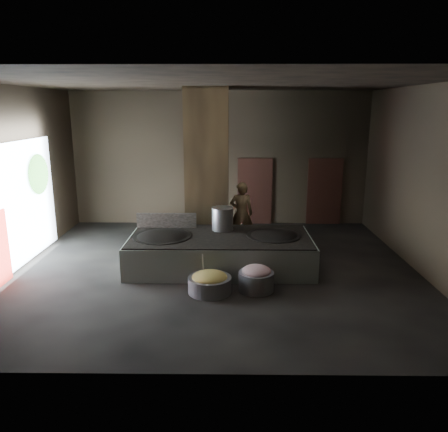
{
  "coord_description": "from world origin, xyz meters",
  "views": [
    {
      "loc": [
        0.34,
        -10.38,
        3.96
      ],
      "look_at": [
        0.19,
        0.49,
        1.25
      ],
      "focal_mm": 35.0,
      "sensor_mm": 36.0,
      "label": 1
    }
  ],
  "objects_px": {
    "wok_right": "(274,238)",
    "veg_basin": "(210,285)",
    "hearth_platform": "(220,252)",
    "wok_left": "(162,239)",
    "meat_basin": "(256,281)",
    "stock_pot": "(222,219)",
    "cook": "(241,213)"
  },
  "relations": [
    {
      "from": "veg_basin",
      "to": "stock_pot",
      "type": "bearing_deg",
      "value": 83.39
    },
    {
      "from": "meat_basin",
      "to": "veg_basin",
      "type": "bearing_deg",
      "value": -173.02
    },
    {
      "from": "veg_basin",
      "to": "meat_basin",
      "type": "height_order",
      "value": "meat_basin"
    },
    {
      "from": "hearth_platform",
      "to": "wok_right",
      "type": "distance_m",
      "value": 1.4
    },
    {
      "from": "wok_right",
      "to": "veg_basin",
      "type": "relative_size",
      "value": 1.4
    },
    {
      "from": "wok_left",
      "to": "meat_basin",
      "type": "bearing_deg",
      "value": -31.33
    },
    {
      "from": "hearth_platform",
      "to": "cook",
      "type": "distance_m",
      "value": 2.15
    },
    {
      "from": "hearth_platform",
      "to": "meat_basin",
      "type": "relative_size",
      "value": 5.85
    },
    {
      "from": "hearth_platform",
      "to": "wok_left",
      "type": "bearing_deg",
      "value": -178.26
    },
    {
      "from": "cook",
      "to": "veg_basin",
      "type": "relative_size",
      "value": 1.95
    },
    {
      "from": "meat_basin",
      "to": "wok_left",
      "type": "bearing_deg",
      "value": 148.67
    },
    {
      "from": "stock_pot",
      "to": "veg_basin",
      "type": "height_order",
      "value": "stock_pot"
    },
    {
      "from": "hearth_platform",
      "to": "meat_basin",
      "type": "height_order",
      "value": "hearth_platform"
    },
    {
      "from": "hearth_platform",
      "to": "veg_basin",
      "type": "bearing_deg",
      "value": -97.35
    },
    {
      "from": "hearth_platform",
      "to": "wok_left",
      "type": "distance_m",
      "value": 1.49
    },
    {
      "from": "cook",
      "to": "wok_right",
      "type": "bearing_deg",
      "value": 113.8
    },
    {
      "from": "hearth_platform",
      "to": "wok_left",
      "type": "xyz_separation_m",
      "value": [
        -1.45,
        -0.05,
        0.35
      ]
    },
    {
      "from": "veg_basin",
      "to": "wok_left",
      "type": "bearing_deg",
      "value": 129.61
    },
    {
      "from": "stock_pot",
      "to": "meat_basin",
      "type": "bearing_deg",
      "value": -68.51
    },
    {
      "from": "wok_left",
      "to": "meat_basin",
      "type": "xyz_separation_m",
      "value": [
        2.28,
        -1.39,
        -0.54
      ]
    },
    {
      "from": "hearth_platform",
      "to": "stock_pot",
      "type": "distance_m",
      "value": 0.92
    },
    {
      "from": "hearth_platform",
      "to": "wok_right",
      "type": "relative_size",
      "value": 3.41
    },
    {
      "from": "stock_pot",
      "to": "veg_basin",
      "type": "distance_m",
      "value": 2.33
    },
    {
      "from": "veg_basin",
      "to": "hearth_platform",
      "type": "bearing_deg",
      "value": 82.89
    },
    {
      "from": "stock_pot",
      "to": "cook",
      "type": "xyz_separation_m",
      "value": [
        0.54,
        1.45,
        -0.2
      ]
    },
    {
      "from": "veg_basin",
      "to": "meat_basin",
      "type": "xyz_separation_m",
      "value": [
        1.03,
        0.13,
        0.04
      ]
    },
    {
      "from": "veg_basin",
      "to": "meat_basin",
      "type": "distance_m",
      "value": 1.04
    },
    {
      "from": "wok_right",
      "to": "veg_basin",
      "type": "xyz_separation_m",
      "value": [
        -1.55,
        -1.62,
        -0.57
      ]
    },
    {
      "from": "wok_right",
      "to": "veg_basin",
      "type": "height_order",
      "value": "wok_right"
    },
    {
      "from": "hearth_platform",
      "to": "cook",
      "type": "xyz_separation_m",
      "value": [
        0.59,
        2.0,
        0.53
      ]
    },
    {
      "from": "wok_left",
      "to": "cook",
      "type": "height_order",
      "value": "cook"
    },
    {
      "from": "hearth_platform",
      "to": "stock_pot",
      "type": "height_order",
      "value": "stock_pot"
    }
  ]
}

